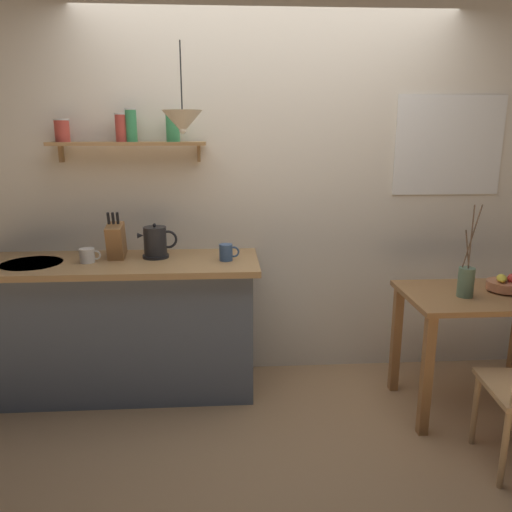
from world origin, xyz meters
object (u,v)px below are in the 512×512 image
knife_block (116,240)px  pendant_lamp (183,122)px  dining_table (480,316)px  electric_kettle (156,242)px  fruit_bowl (505,284)px  coffee_mug_spare (227,252)px  coffee_mug_by_sink (88,255)px  twig_vase (466,281)px

knife_block → pendant_lamp: (0.47, -0.18, 0.74)m
dining_table → pendant_lamp: bearing=172.6°
electric_kettle → pendant_lamp: bearing=-42.8°
dining_table → fruit_bowl: 0.25m
fruit_bowl → coffee_mug_spare: size_ratio=1.68×
fruit_bowl → coffee_mug_by_sink: (-2.58, 0.30, 0.15)m
fruit_bowl → knife_block: (-2.42, 0.38, 0.23)m
coffee_mug_by_sink → coffee_mug_spare: size_ratio=1.04×
knife_block → coffee_mug_spare: (0.71, -0.08, -0.07)m
coffee_mug_by_sink → knife_block: bearing=24.8°
knife_block → coffee_mug_spare: bearing=-6.7°
coffee_mug_by_sink → fruit_bowl: bearing=-6.7°
twig_vase → knife_block: (-2.12, 0.45, 0.17)m
dining_table → knife_block: size_ratio=2.99×
electric_kettle → pendant_lamp: size_ratio=0.50×
electric_kettle → coffee_mug_by_sink: size_ratio=1.91×
coffee_mug_spare → twig_vase: bearing=-14.7°
coffee_mug_by_sink → pendant_lamp: 1.04m
coffee_mug_by_sink → pendant_lamp: bearing=-8.9°
dining_table → electric_kettle: size_ratio=3.65×
dining_table → coffee_mug_by_sink: (-2.43, 0.33, 0.34)m
electric_kettle → knife_block: 0.25m
twig_vase → knife_block: 2.18m
fruit_bowl → electric_kettle: electric_kettle is taller
twig_vase → electric_kettle: twig_vase is taller
fruit_bowl → dining_table: bearing=-169.1°
fruit_bowl → knife_block: bearing=171.1°
dining_table → coffee_mug_by_sink: bearing=172.2°
knife_block → coffee_mug_by_sink: (-0.17, -0.08, -0.08)m
dining_table → fruit_bowl: (0.16, 0.03, 0.19)m
fruit_bowl → pendant_lamp: 2.18m
dining_table → pendant_lamp: pendant_lamp is taller
fruit_bowl → knife_block: 2.46m
knife_block → coffee_mug_by_sink: size_ratio=2.33×
fruit_bowl → pendant_lamp: size_ratio=0.43×
pendant_lamp → coffee_mug_spare: bearing=20.7°
electric_kettle → coffee_mug_by_sink: 0.43m
dining_table → coffee_mug_spare: size_ratio=7.25×
fruit_bowl → pendant_lamp: pendant_lamp is taller
electric_kettle → knife_block: size_ratio=0.82×
dining_table → twig_vase: bearing=-161.1°
coffee_mug_by_sink → pendant_lamp: size_ratio=0.26×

